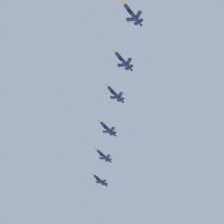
% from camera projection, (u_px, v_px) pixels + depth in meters
% --- Properties ---
extents(fighter_jet_lead, '(11.57, 13.85, 4.69)m').
position_uv_depth(fighter_jet_lead, '(132.00, 14.00, 158.23)').
color(fighter_jet_lead, navy).
extents(fighter_jet_left_wing, '(11.63, 13.85, 4.48)m').
position_uv_depth(fighter_jet_left_wing, '(123.00, 60.00, 169.80)').
color(fighter_jet_left_wing, navy).
extents(fighter_jet_right_wing, '(11.57, 13.85, 4.70)m').
position_uv_depth(fighter_jet_right_wing, '(115.00, 94.00, 185.23)').
color(fighter_jet_right_wing, navy).
extents(fighter_jet_left_outer, '(11.63, 13.85, 4.48)m').
position_uv_depth(fighter_jet_left_outer, '(107.00, 128.00, 196.78)').
color(fighter_jet_left_outer, navy).
extents(fighter_jet_right_outer, '(11.63, 13.85, 4.49)m').
position_uv_depth(fighter_jet_right_outer, '(103.00, 155.00, 214.14)').
color(fighter_jet_right_outer, navy).
extents(fighter_jet_trail_slot, '(11.59, 13.85, 4.64)m').
position_uv_depth(fighter_jet_trail_slot, '(100.00, 180.00, 227.94)').
color(fighter_jet_trail_slot, navy).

